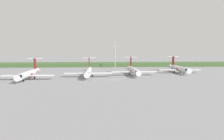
{
  "coord_description": "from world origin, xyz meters",
  "views": [
    {
      "loc": [
        -6.83,
        -103.6,
        13.91
      ],
      "look_at": [
        0.0,
        13.34,
        3.0
      ],
      "focal_mm": 37.87,
      "sensor_mm": 36.0,
      "label": 1
    }
  ],
  "objects": [
    {
      "name": "regional_jet_third",
      "position": [
        11.39,
        17.07,
        2.54
      ],
      "size": [
        22.81,
        31.0,
        9.0
      ],
      "color": "silver",
      "rests_on": "ground"
    },
    {
      "name": "safety_cone_front_marker",
      "position": [
        34.33,
        9.69,
        0.28
      ],
      "size": [
        0.44,
        0.44,
        0.55
      ],
      "primitive_type": "cone",
      "color": "orange",
      "rests_on": "ground"
    },
    {
      "name": "regional_jet_second",
      "position": [
        -11.64,
        11.31,
        2.54
      ],
      "size": [
        22.81,
        31.0,
        9.0
      ],
      "color": "silver",
      "rests_on": "ground"
    },
    {
      "name": "regional_jet_fourth",
      "position": [
        38.49,
        26.28,
        2.54
      ],
      "size": [
        22.81,
        31.0,
        9.0
      ],
      "color": "silver",
      "rests_on": "ground"
    },
    {
      "name": "antenna_mast",
      "position": [
        4.84,
        59.14,
        9.62
      ],
      "size": [
        4.4,
        0.5,
        23.18
      ],
      "color": "#B2B2B7",
      "rests_on": "ground"
    },
    {
      "name": "ground_plane",
      "position": [
        0.0,
        30.0,
        0.0
      ],
      "size": [
        500.0,
        500.0,
        0.0
      ],
      "primitive_type": "plane",
      "color": "gray"
    },
    {
      "name": "grass_berm",
      "position": [
        0.0,
        77.54,
        1.35
      ],
      "size": [
        320.0,
        20.0,
        2.69
      ],
      "primitive_type": "cube",
      "color": "#426033",
      "rests_on": "ground"
    },
    {
      "name": "regional_jet_nearest",
      "position": [
        -37.88,
        3.35,
        2.54
      ],
      "size": [
        22.81,
        31.0,
        9.0
      ],
      "color": "silver",
      "rests_on": "ground"
    }
  ]
}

